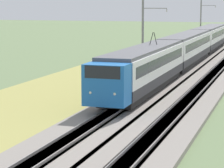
% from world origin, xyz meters
% --- Properties ---
extents(ballast_main, '(240.00, 4.40, 0.30)m').
position_xyz_m(ballast_main, '(50.00, 0.00, 0.15)').
color(ballast_main, gray).
rests_on(ballast_main, ground).
extents(ballast_adjacent, '(240.00, 4.40, 0.30)m').
position_xyz_m(ballast_adjacent, '(50.00, -4.10, 0.15)').
color(ballast_adjacent, gray).
rests_on(ballast_adjacent, ground).
extents(track_main, '(240.00, 1.57, 0.45)m').
position_xyz_m(track_main, '(50.00, 0.00, 0.16)').
color(track_main, '#4C4238').
rests_on(track_main, ground).
extents(track_adjacent, '(240.00, 1.57, 0.45)m').
position_xyz_m(track_adjacent, '(50.00, -4.10, 0.16)').
color(track_adjacent, '#4C4238').
rests_on(track_adjacent, ground).
extents(grass_verge, '(240.00, 11.83, 0.12)m').
position_xyz_m(grass_verge, '(50.00, 6.42, 0.06)').
color(grass_verge, '#99934C').
rests_on(grass_verge, ground).
extents(passenger_train, '(61.94, 2.98, 5.04)m').
position_xyz_m(passenger_train, '(56.06, 0.00, 2.36)').
color(passenger_train, blue).
rests_on(passenger_train, ground).
extents(catenary_mast_mid, '(0.22, 2.56, 7.94)m').
position_xyz_m(catenary_mast_mid, '(44.75, 2.47, 4.11)').
color(catenary_mast_mid, slate).
rests_on(catenary_mast_mid, ground).
extents(catenary_mast_far, '(0.22, 2.56, 7.98)m').
position_xyz_m(catenary_mast_far, '(83.72, 2.47, 4.13)').
color(catenary_mast_far, slate).
rests_on(catenary_mast_far, ground).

